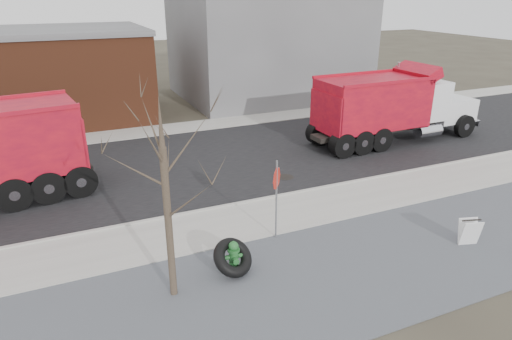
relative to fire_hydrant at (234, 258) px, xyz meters
name	(u,v)px	position (x,y,z in m)	size (l,w,h in m)	color
ground	(249,225)	(1.42, 2.28, -0.44)	(120.00, 120.00, 0.00)	#383328
gravel_verge	(300,283)	(1.42, -1.22, -0.42)	(60.00, 5.00, 0.03)	slate
sidewalk	(246,221)	(1.42, 2.53, -0.41)	(60.00, 2.50, 0.06)	#9E9B93
curb	(232,205)	(1.42, 3.83, -0.38)	(60.00, 0.15, 0.11)	#9E9B93
road	(194,163)	(1.42, 8.58, -0.43)	(60.00, 9.40, 0.02)	black
far_sidewalk	(165,130)	(1.42, 14.28, -0.41)	(60.00, 2.00, 0.06)	#9E9B93
building_grey	(267,39)	(10.42, 20.28, 3.56)	(12.00, 10.00, 8.00)	slate
bare_tree	(165,176)	(-1.78, -0.32, 2.86)	(3.20, 3.20, 5.20)	#382D23
fire_hydrant	(234,258)	(0.00, 0.00, 0.00)	(0.54, 0.52, 0.95)	#296D3A
truck_tire	(233,258)	(-0.05, -0.07, 0.07)	(1.44, 1.39, 1.01)	black
stop_sign	(277,186)	(1.86, 1.18, 1.35)	(0.51, 0.54, 2.61)	gray
sandwich_board	(469,232)	(7.06, -1.57, 0.02)	(0.69, 0.54, 0.85)	white
dump_truck_red_a	(392,104)	(11.51, 7.71, 1.49)	(9.46, 2.77, 3.79)	black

